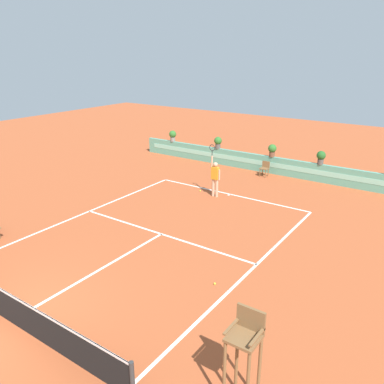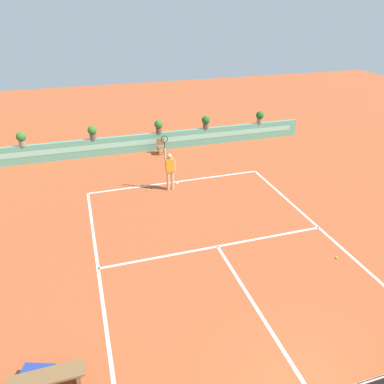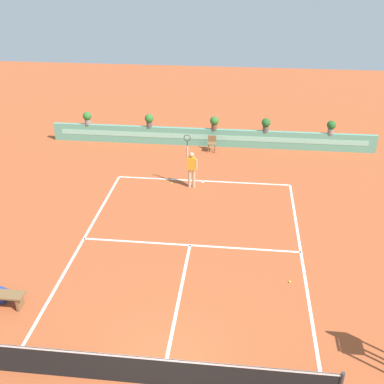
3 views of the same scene
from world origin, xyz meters
TOP-DOWN VIEW (x-y plane):
  - ground_plane at (0.00, 6.00)m, footprint 60.00×60.00m
  - court_lines at (0.00, 6.72)m, footprint 8.32×11.94m
  - back_wall_barrier at (0.00, 16.39)m, footprint 18.00×0.21m
  - ball_kid_chair at (0.13, 15.66)m, footprint 0.44×0.44m
  - bench_courtside at (-5.48, 2.40)m, footprint 1.60×0.44m
  - gear_bag at (-5.71, 2.73)m, footprint 0.78×0.57m
  - tennis_player at (-0.48, 11.21)m, footprint 0.62×0.22m
  - tennis_ball_near_baseline at (3.57, 4.57)m, footprint 0.07×0.07m
  - tennis_ball_mid_court at (-1.46, 11.39)m, footprint 0.07×0.07m
  - potted_plant_centre at (0.20, 16.39)m, footprint 0.48×0.48m
  - potted_plant_far_left at (-6.99, 16.39)m, footprint 0.48×0.48m
  - potted_plant_far_right at (6.48, 16.39)m, footprint 0.48×0.48m
  - potted_plant_left at (-3.44, 16.39)m, footprint 0.48×0.48m
  - potted_plant_right at (3.01, 16.39)m, footprint 0.48×0.48m

SIDE VIEW (x-z plane):
  - ground_plane at x=0.00m, z-range 0.00..0.00m
  - court_lines at x=0.00m, z-range 0.00..0.01m
  - tennis_ball_near_baseline at x=3.57m, z-range 0.00..0.07m
  - tennis_ball_mid_court at x=-1.46m, z-range 0.00..0.07m
  - gear_bag at x=-5.71m, z-range 0.00..0.36m
  - bench_courtside at x=-5.48m, z-range 0.12..0.63m
  - ball_kid_chair at x=0.13m, z-range 0.05..0.90m
  - back_wall_barrier at x=0.00m, z-range 0.00..1.00m
  - tennis_player at x=-0.48m, z-range -0.24..2.34m
  - potted_plant_centre at x=0.20m, z-range 1.05..1.78m
  - potted_plant_far_left at x=-6.99m, z-range 1.05..1.78m
  - potted_plant_far_right at x=6.48m, z-range 1.05..1.78m
  - potted_plant_left at x=-3.44m, z-range 1.05..1.78m
  - potted_plant_right at x=3.01m, z-range 1.05..1.78m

